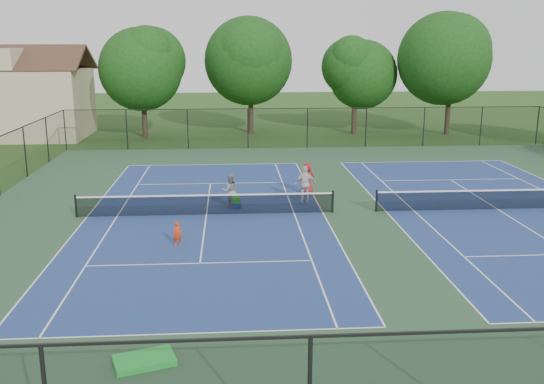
{
  "coord_description": "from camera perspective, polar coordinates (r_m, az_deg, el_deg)",
  "views": [
    {
      "loc": [
        -5.8,
        -27.33,
        7.88
      ],
      "look_at": [
        -3.99,
        -1.0,
        1.3
      ],
      "focal_mm": 40.0,
      "sensor_mm": 36.0,
      "label": 1
    }
  ],
  "objects": [
    {
      "name": "instructor",
      "position": [
        29.41,
        -3.96,
        0.12
      ],
      "size": [
        0.94,
        0.8,
        1.69
      ],
      "primitive_type": "imported",
      "rotation": [
        0.0,
        0.0,
        3.35
      ],
      "color": "gray",
      "rests_on": "ground"
    },
    {
      "name": "green_tarp",
      "position": [
        16.11,
        -11.93,
        -15.25
      ],
      "size": [
        1.69,
        1.32,
        0.16
      ],
      "primitive_type": "cube",
      "rotation": [
        0.0,
        0.0,
        0.32
      ],
      "color": "green",
      "rests_on": "ground"
    },
    {
      "name": "bystander_a",
      "position": [
        30.33,
        3.14,
        0.74
      ],
      "size": [
        1.13,
        0.56,
        1.86
      ],
      "primitive_type": "imported",
      "rotation": [
        0.0,
        0.0,
        3.24
      ],
      "color": "silver",
      "rests_on": "ground"
    },
    {
      "name": "perimeter_fence",
      "position": [
        28.64,
        7.85,
        1.2
      ],
      "size": [
        36.08,
        36.08,
        3.02
      ],
      "color": "black",
      "rests_on": "ground"
    },
    {
      "name": "tree_back_b",
      "position": [
        53.38,
        -2.05,
        12.61
      ],
      "size": [
        7.6,
        7.6,
        10.03
      ],
      "color": "#2D2116",
      "rests_on": "ground"
    },
    {
      "name": "tennis_court_right",
      "position": [
        31.17,
        20.47,
        -1.37
      ],
      "size": [
        12.0,
        23.83,
        1.07
      ],
      "color": "navy",
      "rests_on": "ground"
    },
    {
      "name": "tennis_court_left",
      "position": [
        28.44,
        -6.2,
        -1.96
      ],
      "size": [
        12.0,
        23.83,
        1.07
      ],
      "color": "navy",
      "rests_on": "ground"
    },
    {
      "name": "child_player",
      "position": [
        24.24,
        -8.88,
        -3.91
      ],
      "size": [
        0.4,
        0.31,
        0.99
      ],
      "primitive_type": "imported",
      "rotation": [
        0.0,
        0.0,
        0.2
      ],
      "color": "red",
      "rests_on": "ground"
    },
    {
      "name": "ground",
      "position": [
        29.03,
        7.75,
        -1.88
      ],
      "size": [
        140.0,
        140.0,
        0.0
      ],
      "primitive_type": "plane",
      "color": "#234716",
      "rests_on": "ground"
    },
    {
      "name": "ball_hopper",
      "position": [
        29.31,
        -3.38,
        -0.63
      ],
      "size": [
        0.4,
        0.36,
        0.43
      ],
      "primitive_type": "cube",
      "rotation": [
        0.0,
        0.0,
        -0.28
      ],
      "color": "green",
      "rests_on": "ball_crate"
    },
    {
      "name": "court_pad",
      "position": [
        29.03,
        7.75,
        -1.88
      ],
      "size": [
        36.0,
        36.0,
        0.01
      ],
      "primitive_type": "cube",
      "color": "#2B4C32",
      "rests_on": "ground"
    },
    {
      "name": "tree_back_a",
      "position": [
        51.87,
        -12.16,
        11.66
      ],
      "size": [
        6.8,
        6.8,
        9.15
      ],
      "color": "#2D2116",
      "rests_on": "ground"
    },
    {
      "name": "bystander_c",
      "position": [
        31.96,
        3.33,
        1.27
      ],
      "size": [
        0.89,
        0.64,
        1.7
      ],
      "primitive_type": "imported",
      "rotation": [
        0.0,
        0.0,
        3.01
      ],
      "color": "maroon",
      "rests_on": "ground"
    },
    {
      "name": "tree_back_c",
      "position": [
        53.49,
        7.88,
        11.3
      ],
      "size": [
        6.0,
        6.0,
        8.4
      ],
      "color": "#2D2116",
      "rests_on": "ground"
    },
    {
      "name": "ball_crate",
      "position": [
        29.4,
        -3.37,
        -1.3
      ],
      "size": [
        0.48,
        0.42,
        0.27
      ],
      "primitive_type": "cube",
      "rotation": [
        0.0,
        0.0,
        -0.26
      ],
      "color": "navy",
      "rests_on": "ground"
    },
    {
      "name": "tree_back_d",
      "position": [
        54.68,
        16.57,
        12.33
      ],
      "size": [
        7.8,
        7.8,
        10.37
      ],
      "color": "#2D2116",
      "rests_on": "ground"
    },
    {
      "name": "clapboard_house",
      "position": [
        55.29,
        -22.27,
        8.0
      ],
      "size": [
        10.8,
        8.1,
        7.65
      ],
      "color": "tan",
      "rests_on": "ground"
    }
  ]
}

